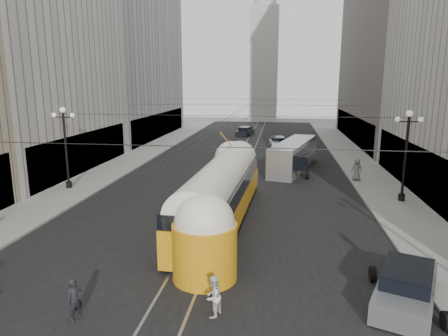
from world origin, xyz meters
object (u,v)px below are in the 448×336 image
(streetcar, at_px, (222,191))
(sedan_grey, at_px, (406,287))
(city_bus, at_px, (293,154))
(pedestrian_crossing_b, at_px, (213,297))
(pedestrian_crossing_a, at_px, (75,300))
(pedestrian_sidewalk_right, at_px, (357,169))

(streetcar, height_order, sedan_grey, streetcar)
(streetcar, distance_m, city_bus, 16.07)
(city_bus, bearing_deg, pedestrian_crossing_b, -97.96)
(streetcar, bearing_deg, sedan_grey, -44.83)
(pedestrian_crossing_a, distance_m, pedestrian_crossing_b, 4.94)
(city_bus, distance_m, pedestrian_crossing_b, 25.89)
(streetcar, distance_m, pedestrian_crossing_b, 10.42)
(pedestrian_crossing_b, height_order, pedestrian_sidewalk_right, pedestrian_sidewalk_right)
(streetcar, distance_m, sedan_grey, 11.94)
(sedan_grey, bearing_deg, pedestrian_crossing_b, -165.14)
(pedestrian_crossing_a, bearing_deg, streetcar, 13.87)
(pedestrian_crossing_b, relative_size, pedestrian_sidewalk_right, 0.83)
(city_bus, distance_m, sedan_grey, 24.00)
(streetcar, bearing_deg, pedestrian_crossing_a, -108.05)
(sedan_grey, distance_m, pedestrian_crossing_b, 7.48)
(streetcar, xyz_separation_m, pedestrian_sidewalk_right, (10.00, 11.20, -0.81))
(streetcar, xyz_separation_m, pedestrian_crossing_b, (1.19, -10.29, -1.12))
(city_bus, height_order, pedestrian_crossing_a, city_bus)
(streetcar, height_order, pedestrian_sidewalk_right, streetcar)
(pedestrian_sidewalk_right, bearing_deg, city_bus, -44.20)
(city_bus, bearing_deg, streetcar, -107.29)
(pedestrian_crossing_a, bearing_deg, pedestrian_sidewalk_right, 0.57)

